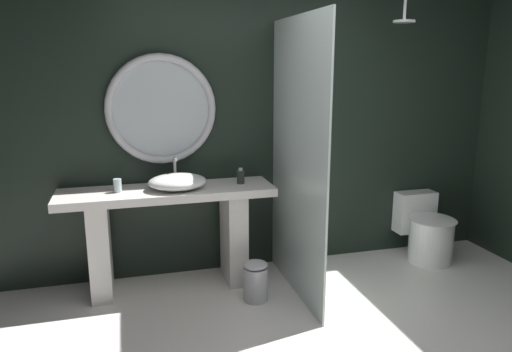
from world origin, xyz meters
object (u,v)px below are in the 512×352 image
(soap_dispenser, at_px, (241,177))
(tumbler_cup, at_px, (118,186))
(toilet, at_px, (426,231))
(round_wall_mirror, at_px, (161,109))
(waste_bin, at_px, (256,281))
(rain_shower_head, at_px, (404,16))
(vessel_sink, at_px, (178,182))

(soap_dispenser, bearing_deg, tumbler_cup, -178.99)
(soap_dispenser, distance_m, toilet, 1.91)
(round_wall_mirror, relative_size, toilet, 1.49)
(toilet, bearing_deg, waste_bin, -167.95)
(round_wall_mirror, bearing_deg, toilet, -6.27)
(rain_shower_head, distance_m, toilet, 1.98)
(tumbler_cup, relative_size, toilet, 0.17)
(round_wall_mirror, distance_m, toilet, 2.70)
(vessel_sink, bearing_deg, toilet, -0.11)
(waste_bin, bearing_deg, vessel_sink, 144.39)
(soap_dispenser, bearing_deg, waste_bin, -88.68)
(waste_bin, bearing_deg, toilet, 12.05)
(waste_bin, bearing_deg, tumbler_cup, 157.19)
(round_wall_mirror, bearing_deg, rain_shower_head, -9.79)
(vessel_sink, relative_size, toilet, 0.76)
(vessel_sink, distance_m, soap_dispenser, 0.53)
(vessel_sink, height_order, waste_bin, vessel_sink)
(rain_shower_head, xyz_separation_m, waste_bin, (-1.35, -0.31, -2.04))
(soap_dispenser, bearing_deg, round_wall_mirror, 161.16)
(vessel_sink, distance_m, waste_bin, 1.00)
(vessel_sink, relative_size, tumbler_cup, 4.38)
(vessel_sink, relative_size, waste_bin, 1.42)
(vessel_sink, relative_size, rain_shower_head, 1.32)
(rain_shower_head, bearing_deg, waste_bin, -167.23)
(rain_shower_head, bearing_deg, vessel_sink, 177.58)
(tumbler_cup, relative_size, soap_dispenser, 0.79)
(rain_shower_head, xyz_separation_m, toilet, (0.44, 0.08, -1.93))
(tumbler_cup, height_order, round_wall_mirror, round_wall_mirror)
(round_wall_mirror, relative_size, rain_shower_head, 2.57)
(waste_bin, bearing_deg, soap_dispenser, 91.32)
(toilet, bearing_deg, tumbler_cup, 179.20)
(round_wall_mirror, bearing_deg, waste_bin, -46.15)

